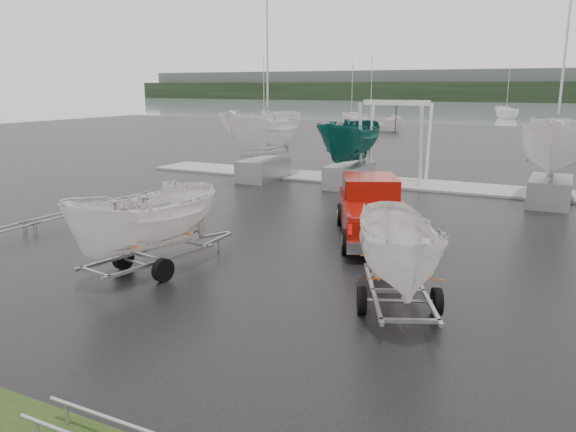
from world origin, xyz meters
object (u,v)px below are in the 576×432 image
(trailer_parked, at_px, (143,167))
(boat_hoist, at_px, (395,130))
(pickup_truck, at_px, (371,207))
(trailer_hitched, at_px, (403,191))

(trailer_parked, height_order, boat_hoist, trailer_parked)
(pickup_truck, distance_m, trailer_parked, 7.63)
(trailer_hitched, xyz_separation_m, boat_hoist, (-4.85, 15.90, -0.00))
(trailer_parked, distance_m, boat_hoist, 16.51)
(pickup_truck, bearing_deg, boat_hoist, 78.50)
(trailer_hitched, bearing_deg, pickup_truck, 90.00)
(pickup_truck, xyz_separation_m, trailer_hitched, (2.57, -5.74, 1.70))
(trailer_hitched, height_order, trailer_parked, trailer_parked)
(trailer_parked, xyz_separation_m, boat_hoist, (1.68, 16.42, -0.15))
(boat_hoist, bearing_deg, trailer_hitched, -73.03)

